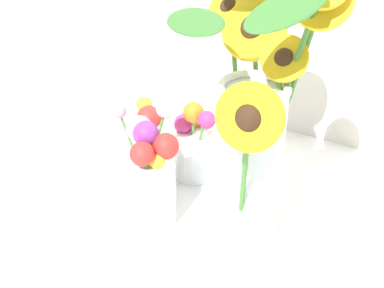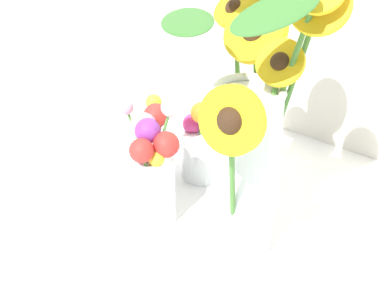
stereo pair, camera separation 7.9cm
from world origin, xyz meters
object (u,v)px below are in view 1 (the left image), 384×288
object	(u,v)px
vase_small_center	(156,177)
serving_tray	(192,222)
mason_jar_sunflowers	(252,134)
vase_bulb_right	(148,149)
vase_small_back	(194,143)

from	to	relation	value
vase_small_center	serving_tray	bearing A→B (deg)	35.49
mason_jar_sunflowers	vase_small_center	world-z (taller)	mason_jar_sunflowers
serving_tray	vase_bulb_right	xyz separation A→B (m)	(-0.10, 0.03, 0.10)
vase_small_back	serving_tray	bearing A→B (deg)	-62.08
vase_bulb_right	serving_tray	bearing A→B (deg)	-15.57
mason_jar_sunflowers	vase_small_center	xyz separation A→B (m)	(-0.14, -0.03, -0.10)
vase_bulb_right	vase_small_back	distance (m)	0.09
vase_small_center	vase_small_back	size ratio (longest dim) A/B	1.10
serving_tray	vase_small_back	bearing A→B (deg)	117.92
mason_jar_sunflowers	vase_small_back	xyz separation A→B (m)	(-0.15, 0.11, -0.12)
serving_tray	mason_jar_sunflowers	bearing A→B (deg)	-1.05
serving_tray	vase_bulb_right	world-z (taller)	vase_bulb_right
serving_tray	vase_small_back	size ratio (longest dim) A/B	3.35
serving_tray	vase_small_center	distance (m)	0.11
vase_small_center	vase_bulb_right	xyz separation A→B (m)	(-0.05, 0.06, 0.00)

